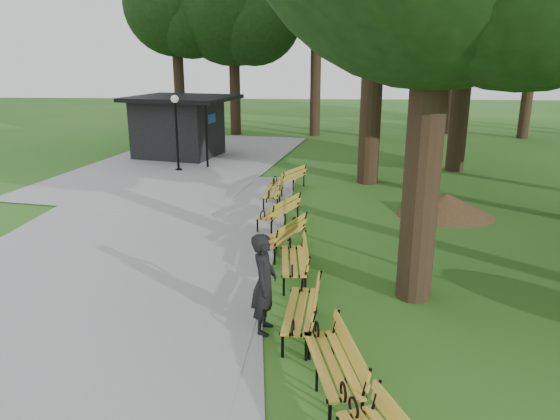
# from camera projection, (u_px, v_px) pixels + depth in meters

# --- Properties ---
(ground) EXTENTS (100.00, 100.00, 0.00)m
(ground) POSITION_uv_depth(u_px,v_px,m) (270.00, 300.00, 10.61)
(ground) COLOR #285C1A
(ground) RESTS_ON ground
(path) EXTENTS (12.00, 38.00, 0.06)m
(path) POSITION_uv_depth(u_px,v_px,m) (126.00, 244.00, 13.70)
(path) COLOR #98989A
(path) RESTS_ON ground
(person) EXTENTS (0.50, 0.71, 1.84)m
(person) POSITION_uv_depth(u_px,v_px,m) (264.00, 284.00, 9.19)
(person) COLOR black
(person) RESTS_ON ground
(kiosk) EXTENTS (5.47, 5.03, 2.90)m
(kiosk) POSITION_uv_depth(u_px,v_px,m) (178.00, 127.00, 25.08)
(kiosk) COLOR black
(kiosk) RESTS_ON ground
(lamp_post) EXTENTS (0.32, 0.32, 3.18)m
(lamp_post) POSITION_uv_depth(u_px,v_px,m) (176.00, 117.00, 21.71)
(lamp_post) COLOR black
(lamp_post) RESTS_ON ground
(dirt_mound) EXTENTS (2.48, 2.48, 0.71)m
(dirt_mound) POSITION_uv_depth(u_px,v_px,m) (446.00, 205.00, 16.09)
(dirt_mound) COLOR #47301C
(dirt_mound) RESTS_ON ground
(bench_1) EXTENTS (1.01, 1.99, 0.88)m
(bench_1) POSITION_uv_depth(u_px,v_px,m) (332.00, 364.00, 7.66)
(bench_1) COLOR gold
(bench_1) RESTS_ON ground
(bench_2) EXTENTS (0.78, 1.94, 0.88)m
(bench_2) POSITION_uv_depth(u_px,v_px,m) (301.00, 311.00, 9.24)
(bench_2) COLOR gold
(bench_2) RESTS_ON ground
(bench_3) EXTENTS (0.76, 1.94, 0.88)m
(bench_3) POSITION_uv_depth(u_px,v_px,m) (293.00, 261.00, 11.48)
(bench_3) COLOR gold
(bench_3) RESTS_ON ground
(bench_4) EXTENTS (1.35, 2.00, 0.88)m
(bench_4) POSITION_uv_depth(u_px,v_px,m) (282.00, 235.00, 13.09)
(bench_4) COLOR gold
(bench_4) RESTS_ON ground
(bench_5) EXTENTS (1.37, 1.99, 0.88)m
(bench_5) POSITION_uv_depth(u_px,v_px,m) (278.00, 212.00, 15.07)
(bench_5) COLOR gold
(bench_5) RESTS_ON ground
(bench_6) EXTENTS (0.69, 1.92, 0.88)m
(bench_6) POSITION_uv_depth(u_px,v_px,m) (273.00, 191.00, 17.31)
(bench_6) COLOR gold
(bench_6) RESTS_ON ground
(bench_7) EXTENTS (1.44, 1.98, 0.88)m
(bench_7) POSITION_uv_depth(u_px,v_px,m) (288.00, 179.00, 19.08)
(bench_7) COLOR gold
(bench_7) RESTS_ON ground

